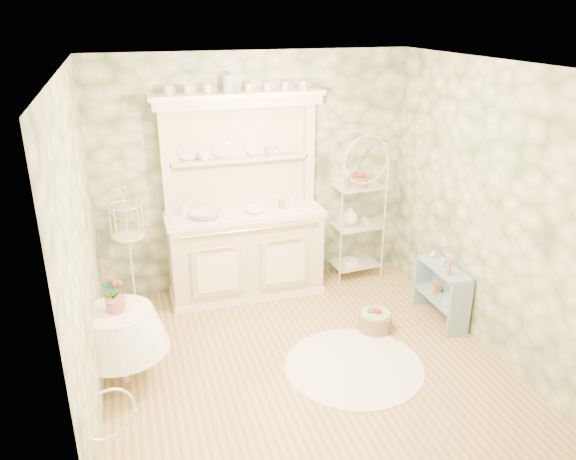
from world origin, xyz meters
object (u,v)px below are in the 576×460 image
object	(u,v)px
round_table	(122,348)
birdcage_stand	(130,253)
bakers_rack	(357,207)
side_shelf	(441,293)
kitchen_dresser	(244,200)
floor_basket	(375,321)

from	to	relation	value
round_table	birdcage_stand	world-z (taller)	birdcage_stand
bakers_rack	birdcage_stand	distance (m)	2.67
round_table	side_shelf	bearing A→B (deg)	2.75
side_shelf	kitchen_dresser	bearing A→B (deg)	145.91
side_shelf	birdcage_stand	bearing A→B (deg)	159.83
round_table	floor_basket	bearing A→B (deg)	3.39
side_shelf	birdcage_stand	distance (m)	3.30
side_shelf	floor_basket	bearing A→B (deg)	179.22
bakers_rack	side_shelf	xyz separation A→B (m)	(0.44, -1.28, -0.59)
birdcage_stand	floor_basket	xyz separation A→B (m)	(2.35, -1.06, -0.62)
bakers_rack	round_table	size ratio (longest dim) A/B	2.58
side_shelf	floor_basket	distance (m)	0.78
side_shelf	round_table	size ratio (longest dim) A/B	1.02
floor_basket	bakers_rack	bearing A→B (deg)	76.51
kitchen_dresser	round_table	xyz separation A→B (m)	(-1.41, -1.34, -0.80)
birdcage_stand	floor_basket	bearing A→B (deg)	-24.32
bakers_rack	round_table	world-z (taller)	bakers_rack
kitchen_dresser	side_shelf	distance (m)	2.34
side_shelf	birdcage_stand	xyz separation A→B (m)	(-3.10, 1.05, 0.42)
bakers_rack	birdcage_stand	size ratio (longest dim) A/B	1.23
birdcage_stand	side_shelf	bearing A→B (deg)	-18.77
kitchen_dresser	birdcage_stand	xyz separation A→B (m)	(-1.26, -0.13, -0.42)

